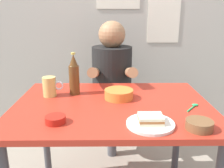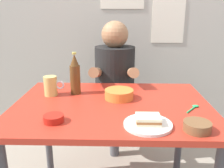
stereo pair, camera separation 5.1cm
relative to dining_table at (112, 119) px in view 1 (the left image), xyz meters
The scene contains 12 objects.
wall_back 1.24m from the dining_table, 89.98° to the left, with size 4.40×0.09×2.60m.
dining_table is the anchor object (origin of this frame).
stool 0.70m from the dining_table, 89.47° to the left, with size 0.34×0.34×0.45m.
person_seated 0.63m from the dining_table, 89.46° to the left, with size 0.33×0.56×0.72m.
plate_orange 0.34m from the dining_table, 57.66° to the right, with size 0.22×0.22×0.01m, color silver.
sandwich 0.34m from the dining_table, 57.66° to the right, with size 0.11×0.09×0.04m.
beer_mug 0.43m from the dining_table, 160.82° to the left, with size 0.13×0.08×0.12m.
beer_bottle 0.36m from the dining_table, 144.24° to the left, with size 0.06×0.06×0.26m.
soup_bowl_orange 0.15m from the dining_table, 63.67° to the left, with size 0.17×0.17×0.05m.
sambal_bowl_red 0.38m from the dining_table, 137.82° to the right, with size 0.10×0.10×0.03m.
condiment_bowl_brown 0.50m from the dining_table, 39.44° to the right, with size 0.12×0.12×0.04m.
spoon 0.46m from the dining_table, ahead, with size 0.09×0.10×0.01m.
Camera 1 is at (-0.01, -1.27, 1.24)m, focal length 38.66 mm.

